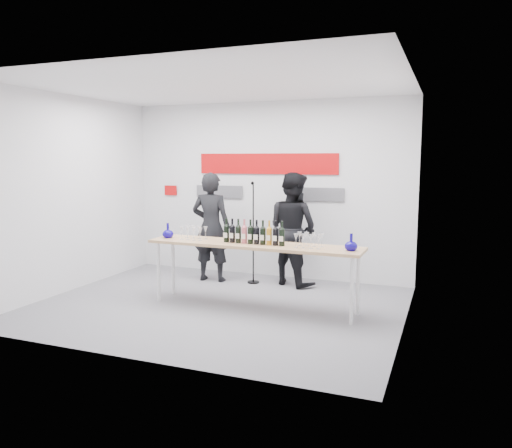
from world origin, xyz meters
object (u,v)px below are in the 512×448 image
(tasting_table, at_px, (253,248))
(presenter_left, at_px, (211,227))
(mic_stand, at_px, (253,252))
(presenter_right, at_px, (293,229))

(tasting_table, bearing_deg, presenter_left, 137.00)
(presenter_left, xyz_separation_m, mic_stand, (0.71, 0.10, -0.40))
(tasting_table, height_order, mic_stand, mic_stand)
(presenter_left, relative_size, mic_stand, 1.08)
(tasting_table, bearing_deg, mic_stand, 112.62)
(tasting_table, distance_m, presenter_left, 1.70)
(tasting_table, height_order, presenter_left, presenter_left)
(tasting_table, relative_size, presenter_right, 1.65)
(presenter_left, distance_m, mic_stand, 0.82)
(presenter_right, bearing_deg, tasting_table, 110.29)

